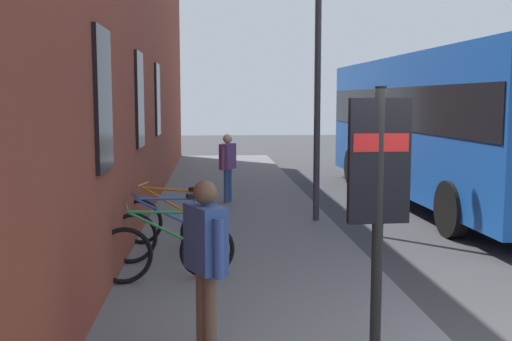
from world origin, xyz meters
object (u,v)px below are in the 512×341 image
at_px(bicycle_end_of_row, 173,221).
at_px(street_lamp, 318,60).
at_px(bicycle_far_end, 170,233).
at_px(bicycle_mid_rack, 167,251).
at_px(transit_info_sign, 379,178).
at_px(pedestrian_by_facade, 206,250).
at_px(city_bus, 443,121).
at_px(pedestrian_crossing_street, 228,161).

bearing_deg(bicycle_end_of_row, street_lamp, -54.68).
bearing_deg(bicycle_far_end, street_lamp, -43.74).
height_order(bicycle_mid_rack, bicycle_far_end, same).
relative_size(bicycle_end_of_row, transit_info_sign, 0.72).
relative_size(pedestrian_by_facade, street_lamp, 0.31).
relative_size(bicycle_far_end, city_bus, 0.16).
bearing_deg(bicycle_far_end, bicycle_mid_rack, -178.01).
xyz_separation_m(bicycle_far_end, bicycle_end_of_row, (0.87, 0.00, -0.00)).
height_order(bicycle_end_of_row, pedestrian_by_facade, pedestrian_by_facade).
bearing_deg(transit_info_sign, pedestrian_crossing_street, 7.60).
distance_m(bicycle_far_end, transit_info_sign, 4.18).
height_order(transit_info_sign, pedestrian_by_facade, transit_info_sign).
relative_size(transit_info_sign, pedestrian_by_facade, 1.51).
bearing_deg(street_lamp, pedestrian_by_facade, 161.44).
height_order(bicycle_far_end, transit_info_sign, transit_info_sign).
relative_size(bicycle_mid_rack, pedestrian_crossing_street, 1.15).
xyz_separation_m(bicycle_end_of_row, transit_info_sign, (-4.29, -2.07, 1.21)).
xyz_separation_m(bicycle_far_end, transit_info_sign, (-3.42, -2.07, 1.21)).
distance_m(pedestrian_by_facade, street_lamp, 6.71).
xyz_separation_m(bicycle_end_of_row, street_lamp, (1.83, -2.58, 2.62)).
bearing_deg(street_lamp, pedestrian_crossing_street, 36.89).
relative_size(bicycle_far_end, street_lamp, 0.33).
relative_size(bicycle_mid_rack, bicycle_end_of_row, 1.01).
height_order(bicycle_far_end, street_lamp, street_lamp).
xyz_separation_m(pedestrian_by_facade, pedestrian_crossing_street, (8.21, -0.41, -0.04)).
relative_size(bicycle_end_of_row, pedestrian_crossing_street, 1.14).
height_order(transit_info_sign, street_lamp, street_lamp).
relative_size(bicycle_mid_rack, pedestrian_by_facade, 1.10).
distance_m(bicycle_mid_rack, street_lamp, 5.23).
xyz_separation_m(bicycle_mid_rack, bicycle_end_of_row, (1.91, 0.04, -0.00)).
bearing_deg(transit_info_sign, bicycle_far_end, 31.14).
bearing_deg(city_bus, bicycle_mid_rack, 135.86).
relative_size(bicycle_mid_rack, bicycle_far_end, 1.04).
xyz_separation_m(bicycle_end_of_row, pedestrian_by_facade, (-4.22, -0.55, 0.58)).
bearing_deg(bicycle_mid_rack, transit_info_sign, -139.53).
bearing_deg(pedestrian_crossing_street, bicycle_far_end, 168.77).
bearing_deg(pedestrian_by_facade, bicycle_far_end, 9.29).
distance_m(transit_info_sign, street_lamp, 6.31).
distance_m(city_bus, street_lamp, 4.19).
distance_m(bicycle_far_end, pedestrian_crossing_street, 4.98).
bearing_deg(city_bus, pedestrian_crossing_street, 91.50).
height_order(bicycle_far_end, pedestrian_by_facade, pedestrian_by_facade).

